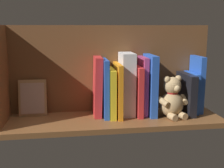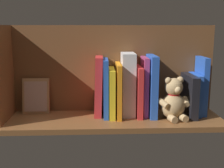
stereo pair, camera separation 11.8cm
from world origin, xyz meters
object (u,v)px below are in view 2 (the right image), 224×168
at_px(dictionary_thick_white, 128,84).
at_px(teddy_bear, 174,101).
at_px(picture_frame_leaning, 36,96).
at_px(book_0, 201,86).

bearing_deg(dictionary_thick_white, teddy_bear, 160.02).
relative_size(teddy_bear, dictionary_thick_white, 0.66).
bearing_deg(picture_frame_leaning, teddy_bear, 169.78).
relative_size(book_0, picture_frame_leaning, 1.60).
xyz_separation_m(dictionary_thick_white, picture_frame_leaning, (0.41, -0.04, -0.06)).
distance_m(teddy_bear, dictionary_thick_white, 0.21).
height_order(book_0, dictionary_thick_white, dictionary_thick_white).
height_order(teddy_bear, picture_frame_leaning, teddy_bear).
bearing_deg(dictionary_thick_white, book_0, -179.59).
relative_size(dictionary_thick_white, picture_frame_leaning, 1.72).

